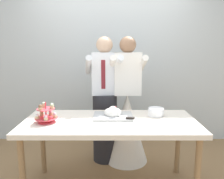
% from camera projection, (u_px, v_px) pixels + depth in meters
% --- Properties ---
extents(rear_wall, '(5.20, 0.10, 2.90)m').
position_uv_depth(rear_wall, '(111.00, 52.00, 3.62)').
color(rear_wall, silver).
rests_on(rear_wall, ground_plane).
extents(dessert_table, '(1.80, 0.80, 0.78)m').
position_uv_depth(dessert_table, '(111.00, 127.00, 2.39)').
color(dessert_table, silver).
rests_on(dessert_table, ground_plane).
extents(cupcake_stand, '(0.23, 0.23, 0.21)m').
position_uv_depth(cupcake_stand, '(46.00, 115.00, 2.31)').
color(cupcake_stand, '#D83F4C').
rests_on(cupcake_stand, dessert_table).
extents(main_cake_tray, '(0.43, 0.31, 0.13)m').
position_uv_depth(main_cake_tray, '(113.00, 113.00, 2.47)').
color(main_cake_tray, silver).
rests_on(main_cake_tray, dessert_table).
extents(plate_stack, '(0.18, 0.18, 0.09)m').
position_uv_depth(plate_stack, '(156.00, 112.00, 2.52)').
color(plate_stack, white).
rests_on(plate_stack, dessert_table).
extents(person_groom, '(0.51, 0.54, 1.66)m').
position_uv_depth(person_groom, '(105.00, 107.00, 3.02)').
color(person_groom, '#232328').
rests_on(person_groom, ground_plane).
extents(person_bride, '(0.56, 0.56, 1.66)m').
position_uv_depth(person_bride, '(127.00, 119.00, 3.03)').
color(person_bride, white).
rests_on(person_bride, ground_plane).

